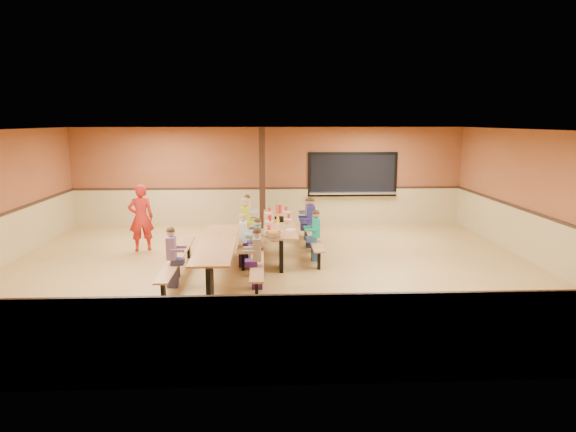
{
  "coord_description": "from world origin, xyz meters",
  "views": [
    {
      "loc": [
        -0.13,
        -10.79,
        3.19
      ],
      "look_at": [
        0.37,
        0.16,
        1.15
      ],
      "focal_mm": 32.0,
      "sensor_mm": 36.0,
      "label": 1
    }
  ],
  "objects": [
    {
      "name": "seated_child_white_left",
      "position": [
        -0.61,
        0.27,
        0.59
      ],
      "size": [
        0.35,
        0.29,
        1.18
      ],
      "primitive_type": null,
      "color": "white",
      "rests_on": "ground"
    },
    {
      "name": "kitchen_pass_through",
      "position": [
        2.6,
        4.96,
        1.49
      ],
      "size": [
        2.78,
        0.28,
        1.38
      ],
      "color": "black",
      "rests_on": "ground"
    },
    {
      "name": "standing_woman",
      "position": [
        -3.19,
        1.79,
        0.83
      ],
      "size": [
        0.7,
        0.58,
        1.66
      ],
      "primitive_type": "imported",
      "rotation": [
        0.0,
        0.0,
        3.48
      ],
      "color": "red",
      "rests_on": "ground"
    },
    {
      "name": "room_envelope",
      "position": [
        0.0,
        0.0,
        0.69
      ],
      "size": [
        12.04,
        10.04,
        3.02
      ],
      "color": "brown",
      "rests_on": "ground"
    },
    {
      "name": "seated_child_char_right",
      "position": [
        1.04,
        2.78,
        0.56
      ],
      "size": [
        0.33,
        0.27,
        1.13
      ],
      "primitive_type": null,
      "color": "#50555A",
      "rests_on": "ground"
    },
    {
      "name": "cafeteria_table_second",
      "position": [
        -1.11,
        -0.48,
        0.53
      ],
      "size": [
        1.91,
        3.7,
        0.74
      ],
      "color": "#B67848",
      "rests_on": "ground"
    },
    {
      "name": "ground",
      "position": [
        0.0,
        0.0,
        0.0
      ],
      "size": [
        12.0,
        12.0,
        0.0
      ],
      "primitive_type": "plane",
      "color": "olive",
      "rests_on": "ground"
    },
    {
      "name": "condiment_ketchup",
      "position": [
        -0.0,
        1.58,
        0.82
      ],
      "size": [
        0.06,
        0.06,
        0.17
      ],
      "primitive_type": "cylinder",
      "color": "#B2140F",
      "rests_on": "cafeteria_table_main"
    },
    {
      "name": "seated_child_teal_right",
      "position": [
        1.04,
        0.66,
        0.59
      ],
      "size": [
        0.35,
        0.29,
        1.17
      ],
      "primitive_type": null,
      "color": "#159773",
      "rests_on": "ground"
    },
    {
      "name": "punch_pitcher",
      "position": [
        0.24,
        2.79,
        0.85
      ],
      "size": [
        0.16,
        0.16,
        0.22
      ],
      "primitive_type": "cylinder",
      "color": "red",
      "rests_on": "cafeteria_table_main"
    },
    {
      "name": "place_settings",
      "position": [
        0.21,
        1.54,
        0.8
      ],
      "size": [
        0.65,
        3.3,
        0.11
      ],
      "primitive_type": null,
      "color": "beige",
      "rests_on": "cafeteria_table_main"
    },
    {
      "name": "napkin_dispenser",
      "position": [
        0.28,
        1.59,
        0.8
      ],
      "size": [
        0.1,
        0.14,
        0.13
      ],
      "primitive_type": "cube",
      "color": "black",
      "rests_on": "cafeteria_table_main"
    },
    {
      "name": "cafeteria_table_main",
      "position": [
        0.21,
        1.54,
        0.53
      ],
      "size": [
        1.91,
        3.7,
        0.74
      ],
      "color": "#B67848",
      "rests_on": "ground"
    },
    {
      "name": "seated_adult_yellow",
      "position": [
        -0.61,
        1.59,
        0.66
      ],
      "size": [
        0.42,
        0.35,
        1.32
      ],
      "primitive_type": null,
      "color": "#B7CC14",
      "rests_on": "ground"
    },
    {
      "name": "structural_post",
      "position": [
        -0.2,
        4.4,
        1.5
      ],
      "size": [
        0.18,
        0.18,
        3.0
      ],
      "primitive_type": "cube",
      "color": "black",
      "rests_on": "ground"
    },
    {
      "name": "condiment_mustard",
      "position": [
        0.18,
        1.47,
        0.82
      ],
      "size": [
        0.06,
        0.06,
        0.17
      ],
      "primitive_type": "cylinder",
      "color": "yellow",
      "rests_on": "cafeteria_table_main"
    },
    {
      "name": "seated_child_purple_sec",
      "position": [
        -1.94,
        -1.11,
        0.59
      ],
      "size": [
        0.35,
        0.29,
        1.17
      ],
      "primitive_type": null,
      "color": "#91679C",
      "rests_on": "ground"
    },
    {
      "name": "seated_child_green_sec",
      "position": [
        -0.29,
        -0.01,
        0.56
      ],
      "size": [
        0.33,
        0.27,
        1.12
      ],
      "primitive_type": null,
      "color": "#357461",
      "rests_on": "ground"
    },
    {
      "name": "seated_child_grey_left",
      "position": [
        -0.61,
        3.05,
        0.6
      ],
      "size": [
        0.36,
        0.3,
        1.19
      ],
      "primitive_type": null,
      "color": "silver",
      "rests_on": "ground"
    },
    {
      "name": "seated_child_tan_sec",
      "position": [
        -0.29,
        -1.27,
        0.58
      ],
      "size": [
        0.35,
        0.29,
        1.17
      ],
      "primitive_type": null,
      "color": "#A49684",
      "rests_on": "ground"
    },
    {
      "name": "table_paddle",
      "position": [
        0.2,
        2.01,
        0.88
      ],
      "size": [
        0.16,
        0.16,
        0.56
      ],
      "color": "black",
      "rests_on": "cafeteria_table_main"
    },
    {
      "name": "chip_bowl",
      "position": [
        0.04,
        -0.11,
        0.81
      ],
      "size": [
        0.32,
        0.32,
        0.15
      ],
      "primitive_type": null,
      "color": "orange",
      "rests_on": "cafeteria_table_main"
    },
    {
      "name": "seated_child_navy_right",
      "position": [
        1.04,
        1.96,
        0.64
      ],
      "size": [
        0.4,
        0.33,
        1.28
      ],
      "primitive_type": null,
      "color": "navy",
      "rests_on": "ground"
    }
  ]
}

